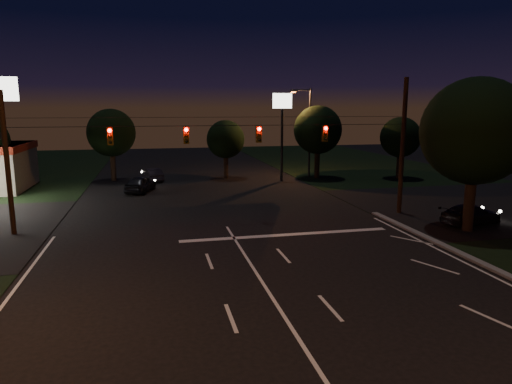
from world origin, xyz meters
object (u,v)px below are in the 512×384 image
object	(u,v)px
tree_right_near	(474,133)
car_oncoming_a	(140,184)
car_cross	(471,214)
utility_pole_right	(399,213)
car_oncoming_b	(153,175)

from	to	relation	value
tree_right_near	car_oncoming_a	distance (m)	25.73
tree_right_near	car_oncoming_a	xyz separation A→B (m)	(-18.83, 16.82, -4.97)
car_oncoming_a	car_cross	bearing A→B (deg)	159.99
utility_pole_right	car_cross	bearing A→B (deg)	-53.95
tree_right_near	utility_pole_right	bearing A→B (deg)	107.53
car_oncoming_b	car_cross	size ratio (longest dim) A/B	0.88
car_oncoming_b	car_oncoming_a	bearing A→B (deg)	66.01
utility_pole_right	tree_right_near	bearing A→B (deg)	-72.47
tree_right_near	car_oncoming_b	world-z (taller)	tree_right_near
tree_right_near	car_cross	world-z (taller)	tree_right_near
car_oncoming_a	car_cross	distance (m)	25.42
tree_right_near	car_cross	bearing A→B (deg)	43.84
car_oncoming_b	utility_pole_right	bearing A→B (deg)	118.56
car_oncoming_a	car_cross	size ratio (longest dim) A/B	0.98
car_oncoming_a	car_oncoming_b	bearing A→B (deg)	-82.11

